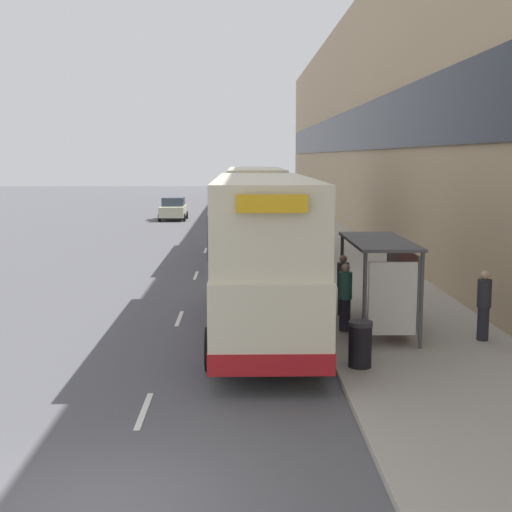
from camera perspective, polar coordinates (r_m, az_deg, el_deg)
The scene contains 19 objects.
ground_plane at distance 10.64m, azimuth -11.93°, elevation -19.33°, with size 220.00×220.00×0.00m, color #515156.
pavement at distance 48.25m, azimuth 4.33°, elevation 2.24°, with size 5.00×93.00×0.14m.
terrace_facade at distance 48.62m, azimuth 9.19°, elevation 10.71°, with size 3.10×93.00×14.56m.
lane_mark_0 at distance 14.18m, azimuth -8.94°, elevation -12.12°, with size 0.12×2.00×0.01m.
lane_mark_1 at distance 21.70m, azimuth -6.15°, elevation -4.99°, with size 0.12×2.00×0.01m.
lane_mark_2 at distance 29.41m, azimuth -4.83°, elevation -1.56°, with size 0.12×2.00×0.01m.
lane_mark_3 at distance 37.19m, azimuth -4.07°, elevation 0.44°, with size 0.12×2.00×0.01m.
lane_mark_4 at distance 45.00m, azimuth -3.57°, elevation 1.75°, with size 0.12×2.00×0.01m.
lane_mark_5 at distance 52.83m, azimuth -3.21°, elevation 2.67°, with size 0.12×2.00×0.01m.
lane_mark_6 at distance 60.67m, azimuth -2.95°, elevation 3.36°, with size 0.12×2.00×0.01m.
lane_mark_7 at distance 68.52m, azimuth -2.75°, elevation 3.88°, with size 0.12×2.00×0.01m.
bus_shelter at distance 19.36m, azimuth 10.43°, elevation -1.02°, with size 1.60×4.20×2.48m.
double_decker_bus_near at distance 19.32m, azimuth 0.59°, elevation 0.32°, with size 2.85×10.84×4.30m.
double_decker_bus_ahead at distance 34.19m, azimuth -0.05°, elevation 3.65°, with size 2.85×10.90×4.30m.
car_0 at distance 55.40m, azimuth -6.63°, elevation 3.76°, with size 2.06×3.82×1.74m.
pedestrian_at_shelter at distance 19.48m, azimuth 7.14°, elevation -3.24°, with size 0.37×0.37×1.86m.
pedestrian_1 at distance 21.42m, azimuth 6.97°, elevation -2.28°, with size 0.36×0.36×1.82m.
pedestrian_2 at distance 19.29m, azimuth 17.77°, elevation -3.73°, with size 0.36×0.36×1.82m.
litter_bin at distance 16.32m, azimuth 8.33°, elevation -6.98°, with size 0.55×0.55×1.05m.
Camera 1 is at (1.89, -9.29, 4.85)m, focal length 50.00 mm.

